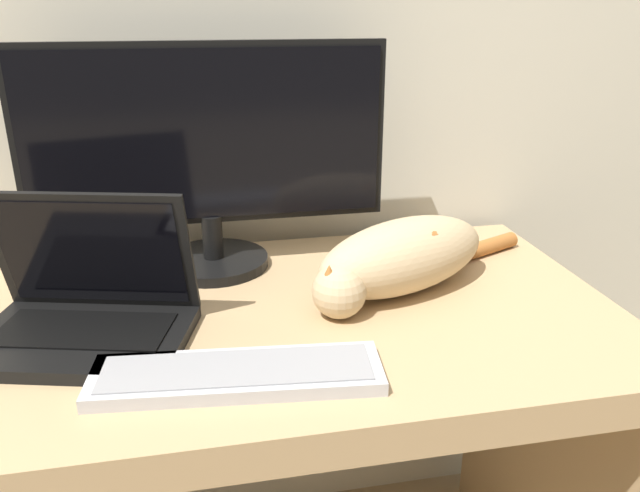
{
  "coord_description": "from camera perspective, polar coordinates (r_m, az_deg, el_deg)",
  "views": [
    {
      "loc": [
        -0.02,
        -0.61,
        1.26
      ],
      "look_at": [
        0.17,
        0.3,
        0.89
      ],
      "focal_mm": 35.0,
      "sensor_mm": 36.0,
      "label": 1
    }
  ],
  "objects": [
    {
      "name": "cat",
      "position": [
        1.13,
        7.43,
        -0.92
      ],
      "size": [
        0.5,
        0.32,
        0.13
      ],
      "rotation": [
        0.0,
        0.0,
        0.42
      ],
      "color": "#D1B284",
      "rests_on": "desk"
    },
    {
      "name": "laptop",
      "position": [
        1.04,
        -20.7,
        -5.59
      ],
      "size": [
        0.37,
        0.29,
        0.23
      ],
      "rotation": [
        0.0,
        0.0,
        -0.26
      ],
      "color": "black",
      "rests_on": "desk"
    },
    {
      "name": "desk",
      "position": [
        1.16,
        -8.66,
        -13.7
      ],
      "size": [
        1.37,
        0.68,
        0.77
      ],
      "color": "tan",
      "rests_on": "ground_plane"
    },
    {
      "name": "small_toy",
      "position": [
        1.35,
        9.6,
        0.62
      ],
      "size": [
        0.04,
        0.04,
        0.04
      ],
      "color": "#2D6BB7",
      "rests_on": "desk"
    },
    {
      "name": "monitor",
      "position": [
        1.2,
        -10.45,
        8.28
      ],
      "size": [
        0.68,
        0.21,
        0.43
      ],
      "color": "black",
      "rests_on": "desk"
    },
    {
      "name": "external_keyboard",
      "position": [
        0.89,
        -7.56,
        -11.55
      ],
      "size": [
        0.41,
        0.15,
        0.02
      ],
      "rotation": [
        0.0,
        0.0,
        -0.1
      ],
      "color": "#BCBCC1",
      "rests_on": "desk"
    }
  ]
}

